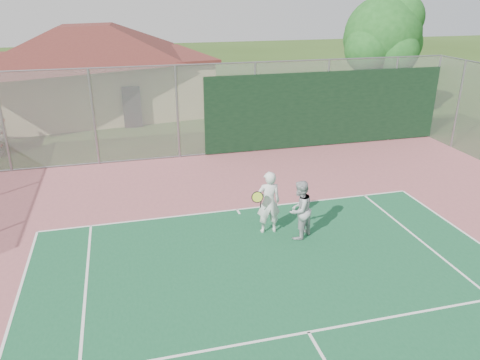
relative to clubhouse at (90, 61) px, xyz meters
name	(u,v)px	position (x,y,z in m)	size (l,w,h in m)	color
back_fence	(258,110)	(6.47, -8.52, -0.99)	(20.08, 0.11, 3.53)	gray
clubhouse	(90,61)	(0.00, 0.00, 0.00)	(13.19, 9.78, 5.24)	#CAB581
tree	(384,38)	(13.72, -5.03, 1.24)	(4.26, 4.03, 5.94)	#332012
player_white_front	(268,203)	(4.82, -15.12, -1.80)	(0.89, 0.61, 1.71)	silver
player_grey_back	(300,211)	(5.50, -15.60, -1.88)	(0.96, 0.92, 1.56)	#A9ACAF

